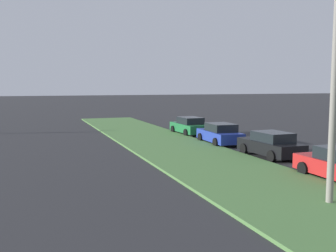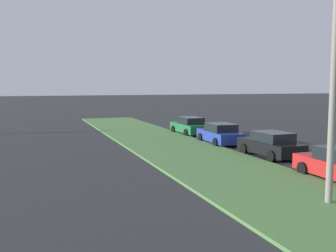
{
  "view_description": "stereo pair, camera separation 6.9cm",
  "coord_description": "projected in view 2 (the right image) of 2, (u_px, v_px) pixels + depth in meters",
  "views": [
    {
      "loc": [
        -7.73,
        15.02,
        4.16
      ],
      "look_at": [
        16.04,
        6.58,
        1.52
      ],
      "focal_mm": 42.09,
      "sensor_mm": 36.0,
      "label": 1
    },
    {
      "loc": [
        -7.75,
        14.96,
        4.16
      ],
      "look_at": [
        16.04,
        6.58,
        1.52
      ],
      "focal_mm": 42.09,
      "sensor_mm": 36.0,
      "label": 2
    }
  ],
  "objects": [
    {
      "name": "grass_median",
      "position": [
        217.0,
        166.0,
        20.02
      ],
      "size": [
        60.0,
        6.0,
        0.12
      ],
      "primitive_type": "cube",
      "color": "#517F42",
      "rests_on": "ground"
    },
    {
      "name": "parked_car_black",
      "position": [
        271.0,
        145.0,
        22.75
      ],
      "size": [
        4.38,
        2.17,
        1.47
      ],
      "rotation": [
        0.0,
        0.0,
        0.05
      ],
      "color": "black",
      "rests_on": "ground"
    },
    {
      "name": "parked_car_blue",
      "position": [
        220.0,
        134.0,
        27.73
      ],
      "size": [
        4.36,
        2.14,
        1.47
      ],
      "rotation": [
        0.0,
        0.0,
        -0.04
      ],
      "color": "#23389E",
      "rests_on": "ground"
    },
    {
      "name": "parked_car_green",
      "position": [
        190.0,
        126.0,
        33.1
      ],
      "size": [
        4.37,
        2.15,
        1.47
      ],
      "rotation": [
        0.0,
        0.0,
        0.04
      ],
      "color": "#1E6B38",
      "rests_on": "ground"
    }
  ]
}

